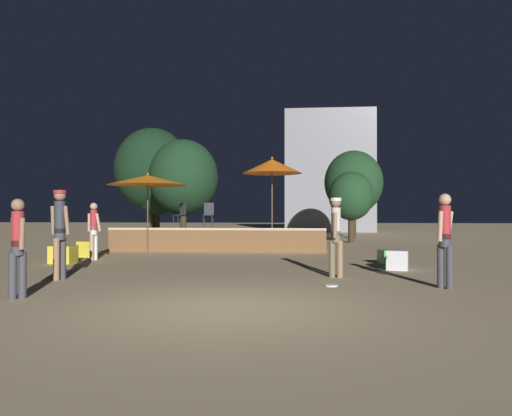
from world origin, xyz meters
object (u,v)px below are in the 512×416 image
background_tree_0 (351,196)px  background_tree_3 (157,184)px  patio_umbrella_1 (272,166)px  bistro_chair_0 (181,212)px  person_2 (60,228)px  frisbee_disc (331,286)px  background_tree_2 (354,183)px  background_tree_1 (152,169)px  patio_umbrella_0 (148,180)px  person_4 (18,246)px  cube_seat_0 (391,257)px  cube_seat_2 (87,249)px  cube_seat_3 (397,260)px  cube_seat_1 (63,254)px  person_3 (94,229)px  person_1 (336,232)px  background_tree_4 (183,177)px  person_0 (445,237)px  bistro_chair_1 (209,212)px

background_tree_0 → background_tree_3: size_ratio=0.72×
patio_umbrella_1 → bistro_chair_0: size_ratio=3.72×
person_2 → frisbee_disc: size_ratio=7.41×
frisbee_disc → background_tree_2: background_tree_2 is taller
background_tree_1 → background_tree_2: (10.89, 0.91, -0.74)m
person_2 → bistro_chair_0: person_2 is taller
patio_umbrella_0 → person_4: size_ratio=1.74×
person_4 → background_tree_2: (7.32, 19.65, 2.15)m
cube_seat_0 → person_2: size_ratio=0.37×
cube_seat_2 → cube_seat_3: 9.47m
cube_seat_1 → person_3: size_ratio=0.37×
person_1 → background_tree_2: (2.01, 16.49, 2.04)m
bistro_chair_0 → background_tree_2: background_tree_2 is taller
person_4 → background_tree_4: 14.77m
patio_umbrella_1 → background_tree_4: 6.53m
cube_seat_0 → cube_seat_2: cube_seat_2 is taller
background_tree_1 → patio_umbrella_1: bearing=-51.9°
person_0 → person_1: (-1.89, 1.39, 0.02)m
person_2 → bistro_chair_1: (1.61, 7.94, 0.31)m
person_3 → bistro_chair_0: size_ratio=1.87×
cube_seat_0 → person_4: (-6.96, -5.97, 0.66)m
person_0 → background_tree_0: size_ratio=0.53×
cube_seat_1 → person_1: bearing=-17.9°
background_tree_2 → bistro_chair_0: bearing=-130.3°
cube_seat_0 → frisbee_disc: 4.53m
background_tree_2 → background_tree_4: (-8.15, -5.07, -0.02)m
cube_seat_0 → cube_seat_1: (-8.96, -0.45, 0.04)m
cube_seat_0 → cube_seat_1: 8.97m
background_tree_4 → cube_seat_3: bearing=-51.8°
background_tree_2 → patio_umbrella_0: bearing=-129.0°
bistro_chair_1 → patio_umbrella_1: bearing=-13.3°
cube_seat_3 → person_4: size_ratio=0.37×
cube_seat_0 → background_tree_0: background_tree_0 is taller
background_tree_3 → cube_seat_3: bearing=-54.0°
person_1 → bistro_chair_0: 9.49m
cube_seat_2 → background_tree_1: background_tree_1 is taller
frisbee_disc → background_tree_2: (2.19, 17.82, 2.99)m
person_2 → bistro_chair_1: person_2 is taller
person_1 → background_tree_4: size_ratio=0.36×
person_0 → person_4: person_0 is taller
patio_umbrella_1 → person_1: patio_umbrella_1 is taller
bistro_chair_0 → cube_seat_3: bearing=0.2°
person_2 → background_tree_1: background_tree_1 is taller
person_2 → background_tree_3: (-2.88, 16.56, 1.84)m
cube_seat_2 → background_tree_4: size_ratio=0.11×
person_0 → background_tree_4: background_tree_4 is taller
cube_seat_3 → bistro_chair_1: bistro_chair_1 is taller
patio_umbrella_0 → background_tree_1: background_tree_1 is taller
cube_seat_2 → person_4: size_ratio=0.32×
cube_seat_3 → person_4: 8.41m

